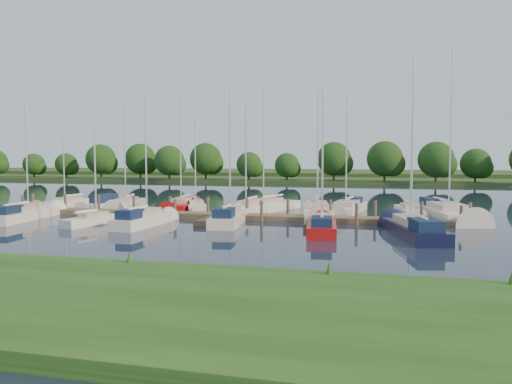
% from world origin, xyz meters
% --- Properties ---
extents(ground, '(260.00, 260.00, 0.00)m').
position_xyz_m(ground, '(0.00, 0.00, 0.00)').
color(ground, '#182131').
rests_on(ground, ground).
extents(near_bank, '(90.00, 10.00, 0.50)m').
position_xyz_m(near_bank, '(0.00, -16.00, 0.25)').
color(near_bank, '#1B4614').
rests_on(near_bank, ground).
extents(dock, '(40.00, 6.00, 0.40)m').
position_xyz_m(dock, '(0.00, 7.31, 0.20)').
color(dock, brown).
rests_on(dock, ground).
extents(mooring_pilings, '(38.24, 2.84, 2.00)m').
position_xyz_m(mooring_pilings, '(0.00, 8.43, 0.60)').
color(mooring_pilings, '#473D33').
rests_on(mooring_pilings, ground).
extents(far_shore, '(180.00, 30.00, 0.60)m').
position_xyz_m(far_shore, '(0.00, 75.00, 0.30)').
color(far_shore, '#253E17').
rests_on(far_shore, ground).
extents(distant_hill, '(220.00, 40.00, 1.40)m').
position_xyz_m(distant_hill, '(0.00, 100.00, 0.70)').
color(distant_hill, '#3B5826').
rests_on(distant_hill, ground).
extents(treeline, '(143.29, 9.69, 8.19)m').
position_xyz_m(treeline, '(-2.37, 62.12, 4.08)').
color(treeline, '#38281C').
rests_on(treeline, ground).
extents(sailboat_n_0, '(2.34, 7.84, 9.91)m').
position_xyz_m(sailboat_n_0, '(-17.74, 12.56, 0.27)').
color(sailboat_n_0, white).
rests_on(sailboat_n_0, ground).
extents(motorboat, '(2.22, 5.84, 1.76)m').
position_xyz_m(motorboat, '(-13.36, 12.02, 0.36)').
color(motorboat, white).
rests_on(motorboat, ground).
extents(sailboat_n_2, '(3.68, 8.73, 10.87)m').
position_xyz_m(sailboat_n_2, '(-11.85, 13.81, 0.26)').
color(sailboat_n_2, white).
rests_on(sailboat_n_2, ground).
extents(sailboat_n_3, '(2.93, 8.78, 11.05)m').
position_xyz_m(sailboat_n_3, '(-5.81, 13.41, 0.27)').
color(sailboat_n_3, '#AA0F12').
rests_on(sailboat_n_3, ground).
extents(sailboat_n_4, '(4.42, 7.00, 9.21)m').
position_xyz_m(sailboat_n_4, '(-4.55, 13.64, 0.31)').
color(sailboat_n_4, white).
rests_on(sailboat_n_4, ground).
extents(sailboat_n_5, '(2.55, 8.01, 10.29)m').
position_xyz_m(sailboat_n_5, '(1.16, 11.38, 0.28)').
color(sailboat_n_5, white).
rests_on(sailboat_n_5, ground).
extents(sailboat_n_6, '(4.98, 9.30, 11.90)m').
position_xyz_m(sailboat_n_6, '(2.12, 14.20, 0.28)').
color(sailboat_n_6, white).
rests_on(sailboat_n_6, ground).
extents(sailboat_n_7, '(3.55, 9.72, 12.19)m').
position_xyz_m(sailboat_n_7, '(7.29, 11.45, 0.28)').
color(sailboat_n_7, white).
rests_on(sailboat_n_7, ground).
extents(sailboat_n_8, '(3.23, 9.41, 11.75)m').
position_xyz_m(sailboat_n_8, '(9.56, 14.50, 0.32)').
color(sailboat_n_8, white).
rests_on(sailboat_n_8, ground).
extents(sailboat_n_9, '(2.44, 6.79, 8.64)m').
position_xyz_m(sailboat_n_9, '(14.93, 13.99, 0.27)').
color(sailboat_n_9, white).
rests_on(sailboat_n_9, ground).
extents(sailboat_n_10, '(4.60, 11.60, 14.45)m').
position_xyz_m(sailboat_n_10, '(17.74, 12.65, 0.34)').
color(sailboat_n_10, white).
rests_on(sailboat_n_10, ground).
extents(sailboat_s_0, '(2.96, 8.90, 11.29)m').
position_xyz_m(sailboat_s_0, '(-15.11, 3.42, 0.34)').
color(sailboat_s_0, white).
rests_on(sailboat_s_0, ground).
extents(sailboat_s_1, '(2.52, 5.67, 7.35)m').
position_xyz_m(sailboat_s_1, '(-7.99, 1.97, 0.27)').
color(sailboat_s_1, white).
rests_on(sailboat_s_1, ground).
extents(sailboat_s_2, '(2.01, 7.36, 9.65)m').
position_xyz_m(sailboat_s_2, '(-4.12, 2.30, 0.35)').
color(sailboat_s_2, white).
rests_on(sailboat_s_2, ground).
extents(sailboat_s_3, '(2.80, 8.15, 10.48)m').
position_xyz_m(sailboat_s_3, '(1.53, 4.93, 0.34)').
color(sailboat_s_3, white).
rests_on(sailboat_s_3, ground).
extents(sailboat_s_4, '(2.50, 7.70, 9.86)m').
position_xyz_m(sailboat_s_4, '(8.75, 2.49, 0.33)').
color(sailboat_s_4, '#AA0F12').
rests_on(sailboat_s_4, ground).
extents(sailboat_s_5, '(3.89, 9.22, 11.70)m').
position_xyz_m(sailboat_s_5, '(14.51, 2.15, 0.34)').
color(sailboat_s_5, black).
rests_on(sailboat_s_5, ground).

